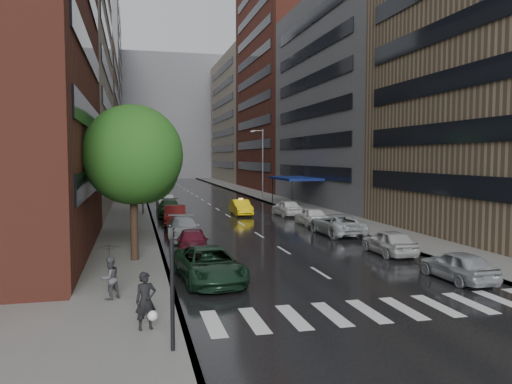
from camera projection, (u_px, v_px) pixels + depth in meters
ground at (357, 295)px, 19.91m from camera, size 220.00×220.00×0.00m
road at (199, 197)px, 68.35m from camera, size 14.00×140.00×0.01m
sidewalk_left at (131, 198)px, 66.20m from camera, size 4.00×140.00×0.15m
sidewalk_right at (262, 196)px, 70.49m from camera, size 4.00×140.00×0.15m
crosswalk at (386, 310)px, 18.02m from camera, size 13.15×2.80×0.01m
buildings_left at (87, 85)px, 72.18m from camera, size 8.00×108.00×38.00m
buildings_right at (289, 96)px, 77.36m from camera, size 8.05×109.10×36.00m
building_far at (166, 118)px, 133.11m from camera, size 40.00×14.00×32.00m
tree_near at (133, 155)px, 25.71m from camera, size 5.16×5.16×8.22m
tree_mid at (133, 147)px, 34.37m from camera, size 5.67×5.67×9.04m
tree_far at (133, 152)px, 51.17m from camera, size 5.54×5.54×8.83m
taxi at (241, 207)px, 47.56m from camera, size 1.57×4.46×1.47m
parked_cars_left at (180, 223)px, 36.22m from camera, size 2.97×36.53×1.60m
parked_cars_right at (337, 224)px, 35.45m from camera, size 2.59×30.00×1.53m
ped_bag_walker at (146, 302)px, 15.49m from camera, size 0.74×0.58×1.81m
ped_black_umbrella at (110, 267)px, 18.79m from camera, size 0.99×0.98×2.09m
traffic_light at (172, 277)px, 13.71m from camera, size 0.18×0.15×3.45m
street_lamp_left at (143, 164)px, 46.80m from camera, size 1.74×0.22×9.00m
street_lamp_right at (262, 162)px, 65.00m from camera, size 1.74×0.22×9.00m
awning at (295, 179)px, 55.74m from camera, size 4.00×8.00×3.12m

